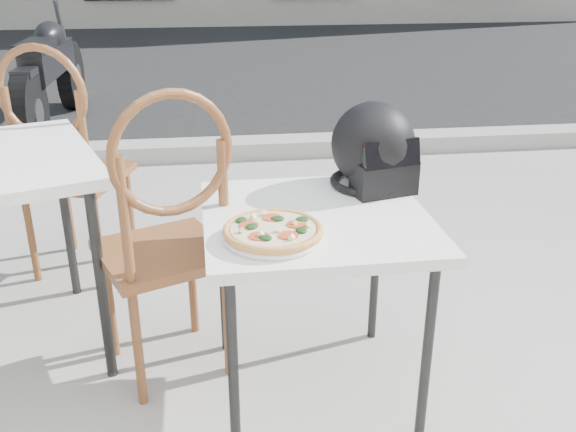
{
  "coord_description": "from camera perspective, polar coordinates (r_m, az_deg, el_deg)",
  "views": [
    {
      "loc": [
        -0.42,
        -1.58,
        1.46
      ],
      "look_at": [
        -0.2,
        0.14,
        0.72
      ],
      "focal_mm": 40.0,
      "sensor_mm": 36.0,
      "label": 1
    }
  ],
  "objects": [
    {
      "name": "street_asphalt",
      "position": [
        8.71,
        -4.69,
        13.4
      ],
      "size": [
        30.0,
        8.0,
        0.0
      ],
      "primitive_type": "cube",
      "color": "black",
      "rests_on": "ground"
    },
    {
      "name": "curb",
      "position": [
        4.81,
        -2.11,
        6.15
      ],
      "size": [
        30.0,
        0.25,
        0.12
      ],
      "primitive_type": "cube",
      "color": "#9D9A93",
      "rests_on": "ground"
    },
    {
      "name": "cafe_table_main",
      "position": [
        2.05,
        2.49,
        -1.44
      ],
      "size": [
        0.72,
        0.72,
        0.67
      ],
      "rotation": [
        0.0,
        0.0,
        0.01
      ],
      "color": "white",
      "rests_on": "ground"
    },
    {
      "name": "plate",
      "position": [
        1.85,
        -1.34,
        -1.85
      ],
      "size": [
        0.35,
        0.35,
        0.02
      ],
      "rotation": [
        0.0,
        0.0,
        -0.23
      ],
      "color": "white",
      "rests_on": "cafe_table_main"
    },
    {
      "name": "pizza",
      "position": [
        1.84,
        -1.34,
        -1.26
      ],
      "size": [
        0.3,
        0.3,
        0.04
      ],
      "rotation": [
        0.0,
        0.0,
        0.02
      ],
      "color": "#D4934D",
      "rests_on": "plate"
    },
    {
      "name": "helmet",
      "position": [
        2.24,
        7.65,
        5.82
      ],
      "size": [
        0.35,
        0.36,
        0.3
      ],
      "rotation": [
        0.0,
        0.0,
        0.24
      ],
      "color": "black",
      "rests_on": "cafe_table_main"
    },
    {
      "name": "cafe_chair_main",
      "position": [
        2.17,
        -10.69,
        -0.86
      ],
      "size": [
        0.54,
        0.54,
        1.07
      ],
      "rotation": [
        0.0,
        0.0,
        3.54
      ],
      "color": "brown",
      "rests_on": "ground"
    },
    {
      "name": "cafe_chair_side",
      "position": [
        3.02,
        -19.36,
        5.36
      ],
      "size": [
        0.53,
        0.53,
        1.1
      ],
      "rotation": [
        0.0,
        0.0,
        2.81
      ],
      "color": "brown",
      "rests_on": "ground"
    },
    {
      "name": "motorcycle",
      "position": [
        5.79,
        -20.35,
        11.71
      ],
      "size": [
        0.54,
        2.09,
        1.04
      ],
      "rotation": [
        0.0,
        0.0,
        -0.03
      ],
      "color": "black",
      "rests_on": "street_asphalt"
    }
  ]
}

